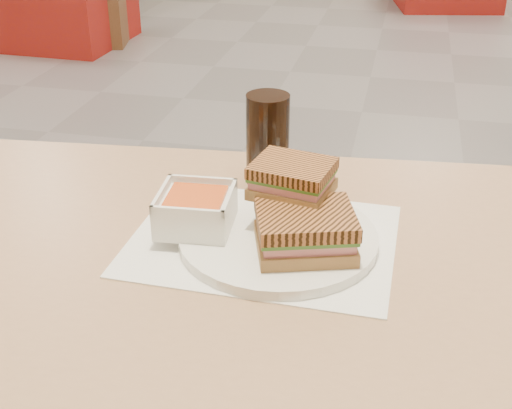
% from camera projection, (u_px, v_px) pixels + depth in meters
% --- Properties ---
extents(main_table, '(1.26, 0.81, 0.75)m').
position_uv_depth(main_table, '(195.00, 311.00, 1.03)').
color(main_table, '#A37A57').
rests_on(main_table, ground).
extents(tray_liner, '(0.39, 0.31, 0.00)m').
position_uv_depth(tray_liner, '(263.00, 240.00, 0.99)').
color(tray_liner, white).
rests_on(tray_liner, main_table).
extents(plate, '(0.29, 0.29, 0.02)m').
position_uv_depth(plate, '(278.00, 238.00, 0.98)').
color(plate, white).
rests_on(plate, tray_liner).
extents(soup_bowl, '(0.11, 0.11, 0.06)m').
position_uv_depth(soup_bowl, '(196.00, 211.00, 0.98)').
color(soup_bowl, white).
rests_on(soup_bowl, plate).
extents(panini_lower, '(0.16, 0.14, 0.06)m').
position_uv_depth(panini_lower, '(305.00, 231.00, 0.92)').
color(panini_lower, '#A1773F').
rests_on(panini_lower, plate).
extents(panini_upper, '(0.13, 0.11, 0.05)m').
position_uv_depth(panini_upper, '(292.00, 179.00, 0.96)').
color(panini_upper, '#A1773F').
rests_on(panini_upper, panini_lower).
extents(cola_glass, '(0.07, 0.07, 0.16)m').
position_uv_depth(cola_glass, '(268.00, 140.00, 1.13)').
color(cola_glass, black).
rests_on(cola_glass, main_table).
extents(bg_chair_0r, '(0.45, 0.45, 0.42)m').
position_uv_depth(bg_chair_0r, '(98.00, 13.00, 4.72)').
color(bg_chair_0r, brown).
rests_on(bg_chair_0r, ground).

